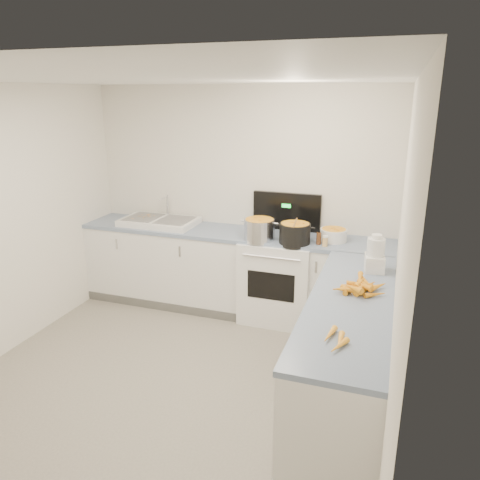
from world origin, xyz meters
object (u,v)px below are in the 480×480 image
(steel_pot, at_px, (259,230))
(extract_bottle, at_px, (319,238))
(mixing_bowl, at_px, (333,235))
(stove, at_px, (279,277))
(black_pot, at_px, (295,234))
(food_processor, at_px, (375,256))
(sink, at_px, (159,221))
(spice_jar, at_px, (325,242))

(steel_pot, xyz_separation_m, extract_bottle, (0.62, 0.03, -0.04))
(steel_pot, distance_m, mixing_bowl, 0.77)
(stove, bearing_deg, steel_pot, -138.20)
(stove, distance_m, steel_pot, 0.61)
(extract_bottle, bearing_deg, mixing_bowl, 53.78)
(steel_pot, xyz_separation_m, black_pot, (0.38, -0.01, -0.01))
(steel_pot, distance_m, food_processor, 1.33)
(stove, relative_size, sink, 1.58)
(food_processor, bearing_deg, extract_bottle, 134.39)
(spice_jar, xyz_separation_m, food_processor, (0.51, -0.55, 0.09))
(steel_pot, height_order, spice_jar, steel_pot)
(steel_pot, relative_size, food_processor, 0.99)
(steel_pot, relative_size, extract_bottle, 2.61)
(sink, xyz_separation_m, extract_bottle, (1.89, -0.15, 0.02))
(mixing_bowl, relative_size, extract_bottle, 2.23)
(stove, distance_m, extract_bottle, 0.70)
(steel_pot, relative_size, black_pot, 1.02)
(stove, bearing_deg, food_processor, -35.52)
(stove, height_order, sink, stove)
(sink, xyz_separation_m, food_processor, (2.47, -0.74, 0.10))
(food_processor, bearing_deg, stove, 144.48)
(stove, xyz_separation_m, spice_jar, (0.51, -0.17, 0.51))
(sink, height_order, mixing_bowl, sink)
(spice_jar, bearing_deg, stove, 161.23)
(black_pot, height_order, spice_jar, black_pot)
(black_pot, xyz_separation_m, spice_jar, (0.31, -0.01, -0.05))
(black_pot, distance_m, extract_bottle, 0.24)
(black_pot, bearing_deg, steel_pot, 179.11)
(stove, bearing_deg, extract_bottle, -17.03)
(sink, bearing_deg, black_pot, -6.35)
(stove, distance_m, mixing_bowl, 0.77)
(steel_pot, distance_m, black_pot, 0.38)
(black_pot, height_order, mixing_bowl, black_pot)
(sink, relative_size, steel_pot, 2.66)
(stove, relative_size, food_processor, 4.15)
(black_pot, bearing_deg, spice_jar, -0.95)
(mixing_bowl, xyz_separation_m, extract_bottle, (-0.12, -0.17, -0.00))
(black_pot, bearing_deg, sink, 173.65)
(stove, distance_m, spice_jar, 0.74)
(sink, relative_size, spice_jar, 9.33)
(food_processor, bearing_deg, spice_jar, 132.61)
(sink, height_order, steel_pot, sink)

